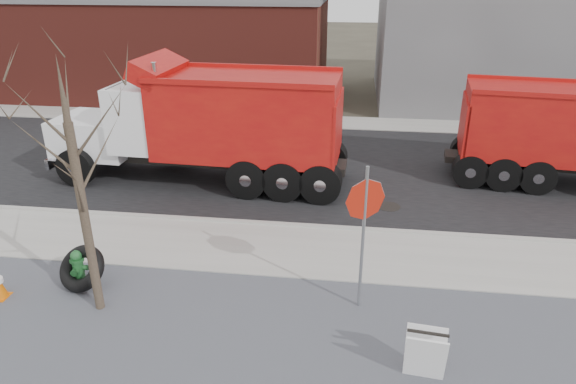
# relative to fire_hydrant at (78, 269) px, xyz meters

# --- Properties ---
(ground) EXTENTS (120.00, 120.00, 0.00)m
(ground) POSITION_rel_fire_hydrant_xyz_m (4.06, 1.80, -0.39)
(ground) COLOR #383328
(ground) RESTS_ON ground
(gravel_verge) EXTENTS (60.00, 5.00, 0.03)m
(gravel_verge) POSITION_rel_fire_hydrant_xyz_m (4.06, -1.70, -0.38)
(gravel_verge) COLOR slate
(gravel_verge) RESTS_ON ground
(sidewalk) EXTENTS (60.00, 2.50, 0.06)m
(sidewalk) POSITION_rel_fire_hydrant_xyz_m (4.06, 2.05, -0.36)
(sidewalk) COLOR #9E9B93
(sidewalk) RESTS_ON ground
(curb) EXTENTS (60.00, 0.15, 0.11)m
(curb) POSITION_rel_fire_hydrant_xyz_m (4.06, 3.35, -0.34)
(curb) COLOR #9E9B93
(curb) RESTS_ON ground
(road) EXTENTS (60.00, 9.40, 0.02)m
(road) POSITION_rel_fire_hydrant_xyz_m (4.06, 8.10, -0.38)
(road) COLOR black
(road) RESTS_ON ground
(far_sidewalk) EXTENTS (60.00, 2.00, 0.06)m
(far_sidewalk) POSITION_rel_fire_hydrant_xyz_m (4.06, 13.80, -0.36)
(far_sidewalk) COLOR #9E9B93
(far_sidewalk) RESTS_ON ground
(building_grey) EXTENTS (12.00, 10.00, 8.00)m
(building_grey) POSITION_rel_fire_hydrant_xyz_m (13.06, 19.80, 3.61)
(building_grey) COLOR slate
(building_grey) RESTS_ON ground
(building_brick) EXTENTS (20.20, 8.20, 5.30)m
(building_brick) POSITION_rel_fire_hydrant_xyz_m (-5.94, 18.80, 2.26)
(building_brick) COLOR maroon
(building_brick) RESTS_ON ground
(bare_tree) EXTENTS (3.20, 3.20, 5.20)m
(bare_tree) POSITION_rel_fire_hydrant_xyz_m (0.86, -0.80, 2.90)
(bare_tree) COLOR #382D23
(bare_tree) RESTS_ON ground
(fire_hydrant) EXTENTS (0.48, 0.47, 0.85)m
(fire_hydrant) POSITION_rel_fire_hydrant_xyz_m (0.00, 0.00, 0.00)
(fire_hydrant) COLOR #2B7337
(fire_hydrant) RESTS_ON ground
(truck_tire) EXTENTS (1.26, 1.17, 0.98)m
(truck_tire) POSITION_rel_fire_hydrant_xyz_m (0.15, -0.09, 0.08)
(truck_tire) COLOR black
(truck_tire) RESTS_ON ground
(stop_sign) EXTENTS (0.76, 0.44, 3.14)m
(stop_sign) POSITION_rel_fire_hydrant_xyz_m (6.19, -0.02, 1.72)
(stop_sign) COLOR gray
(stop_sign) RESTS_ON ground
(sandwich_board) EXTENTS (0.73, 0.50, 0.95)m
(sandwich_board) POSITION_rel_fire_hydrant_xyz_m (7.30, -1.94, 0.11)
(sandwich_board) COLOR white
(sandwich_board) RESTS_ON ground
(dump_truck_red_b) EXTENTS (9.66, 3.14, 4.00)m
(dump_truck_red_b) POSITION_rel_fire_hydrant_xyz_m (1.30, 6.36, 1.65)
(dump_truck_red_b) COLOR black
(dump_truck_red_b) RESTS_ON ground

